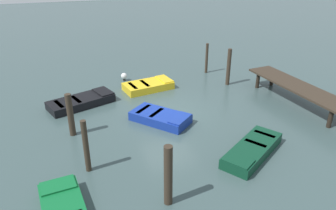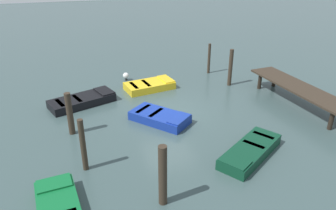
{
  "view_description": "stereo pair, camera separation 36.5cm",
  "coord_description": "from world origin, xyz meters",
  "px_view_note": "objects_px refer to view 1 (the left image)",
  "views": [
    {
      "loc": [
        13.6,
        -4.2,
        7.13
      ],
      "look_at": [
        0.0,
        0.0,
        0.35
      ],
      "focal_mm": 35.05,
      "sensor_mm": 36.0,
      "label": 1
    },
    {
      "loc": [
        13.7,
        -3.85,
        7.13
      ],
      "look_at": [
        0.0,
        0.0,
        0.35
      ],
      "focal_mm": 35.05,
      "sensor_mm": 36.0,
      "label": 2
    }
  ],
  "objects_px": {
    "dock_segment": "(299,88)",
    "rowboat_dark_green": "(252,150)",
    "mooring_piling_far_right": "(207,58)",
    "mooring_piling_near_right": "(86,146)",
    "mooring_piling_mid_left": "(229,67)",
    "rowboat_black": "(82,101)",
    "marker_buoy": "(124,76)",
    "rowboat_yellow": "(148,86)",
    "mooring_piling_mid_right": "(70,115)",
    "mooring_piling_far_left": "(168,176)",
    "rowboat_blue": "(161,117)"
  },
  "relations": [
    {
      "from": "dock_segment",
      "to": "mooring_piling_near_right",
      "type": "bearing_deg",
      "value": -82.94
    },
    {
      "from": "rowboat_blue",
      "to": "rowboat_yellow",
      "type": "bearing_deg",
      "value": 132.08
    },
    {
      "from": "mooring_piling_mid_left",
      "to": "marker_buoy",
      "type": "distance_m",
      "value": 6.16
    },
    {
      "from": "dock_segment",
      "to": "mooring_piling_near_right",
      "type": "distance_m",
      "value": 10.94
    },
    {
      "from": "rowboat_dark_green",
      "to": "mooring_piling_near_right",
      "type": "bearing_deg",
      "value": -43.16
    },
    {
      "from": "mooring_piling_near_right",
      "to": "marker_buoy",
      "type": "xyz_separation_m",
      "value": [
        -8.36,
        2.79,
        -0.72
      ]
    },
    {
      "from": "rowboat_yellow",
      "to": "mooring_piling_far_left",
      "type": "bearing_deg",
      "value": -111.65
    },
    {
      "from": "mooring_piling_far_left",
      "to": "mooring_piling_mid_left",
      "type": "xyz_separation_m",
      "value": [
        -8.41,
        6.21,
        0.03
      ]
    },
    {
      "from": "dock_segment",
      "to": "mooring_piling_mid_right",
      "type": "bearing_deg",
      "value": -97.38
    },
    {
      "from": "mooring_piling_far_right",
      "to": "mooring_piling_near_right",
      "type": "bearing_deg",
      "value": -44.32
    },
    {
      "from": "mooring_piling_near_right",
      "to": "dock_segment",
      "type": "bearing_deg",
      "value": 103.8
    },
    {
      "from": "mooring_piling_far_left",
      "to": "mooring_piling_near_right",
      "type": "xyz_separation_m",
      "value": [
        -2.42,
        -2.21,
        -0.03
      ]
    },
    {
      "from": "rowboat_blue",
      "to": "mooring_piling_far_left",
      "type": "xyz_separation_m",
      "value": [
        5.19,
        -1.24,
        0.82
      ]
    },
    {
      "from": "rowboat_blue",
      "to": "rowboat_black",
      "type": "bearing_deg",
      "value": -172.56
    },
    {
      "from": "mooring_piling_mid_left",
      "to": "mooring_piling_far_right",
      "type": "height_order",
      "value": "mooring_piling_mid_left"
    },
    {
      "from": "rowboat_yellow",
      "to": "mooring_piling_mid_right",
      "type": "distance_m",
      "value": 5.85
    },
    {
      "from": "rowboat_black",
      "to": "marker_buoy",
      "type": "height_order",
      "value": "marker_buoy"
    },
    {
      "from": "mooring_piling_mid_left",
      "to": "mooring_piling_far_right",
      "type": "xyz_separation_m",
      "value": [
        -2.25,
        -0.38,
        -0.12
      ]
    },
    {
      "from": "rowboat_yellow",
      "to": "mooring_piling_mid_left",
      "type": "relative_size",
      "value": 1.35
    },
    {
      "from": "rowboat_black",
      "to": "mooring_piling_near_right",
      "type": "bearing_deg",
      "value": -112.33
    },
    {
      "from": "dock_segment",
      "to": "rowboat_yellow",
      "type": "distance_m",
      "value": 7.89
    },
    {
      "from": "mooring_piling_near_right",
      "to": "mooring_piling_mid_right",
      "type": "bearing_deg",
      "value": -171.15
    },
    {
      "from": "rowboat_blue",
      "to": "marker_buoy",
      "type": "xyz_separation_m",
      "value": [
        -5.59,
        -0.67,
        0.07
      ]
    },
    {
      "from": "dock_segment",
      "to": "mooring_piling_far_right",
      "type": "xyz_separation_m",
      "value": [
        -5.63,
        -2.58,
        0.11
      ]
    },
    {
      "from": "mooring_piling_far_left",
      "to": "mooring_piling_far_right",
      "type": "bearing_deg",
      "value": 151.32
    },
    {
      "from": "rowboat_black",
      "to": "mooring_piling_mid_right",
      "type": "height_order",
      "value": "mooring_piling_mid_right"
    },
    {
      "from": "rowboat_black",
      "to": "mooring_piling_far_left",
      "type": "relative_size",
      "value": 1.68
    },
    {
      "from": "mooring_piling_mid_left",
      "to": "rowboat_black",
      "type": "bearing_deg",
      "value": -87.45
    },
    {
      "from": "mooring_piling_mid_left",
      "to": "mooring_piling_near_right",
      "type": "relative_size",
      "value": 1.06
    },
    {
      "from": "mooring_piling_far_left",
      "to": "mooring_piling_mid_left",
      "type": "bearing_deg",
      "value": 143.55
    },
    {
      "from": "rowboat_yellow",
      "to": "mooring_piling_far_left",
      "type": "height_order",
      "value": "mooring_piling_far_left"
    },
    {
      "from": "rowboat_dark_green",
      "to": "rowboat_black",
      "type": "bearing_deg",
      "value": -82.71
    },
    {
      "from": "mooring_piling_far_right",
      "to": "marker_buoy",
      "type": "xyz_separation_m",
      "value": [
        -0.12,
        -5.25,
        -0.66
      ]
    },
    {
      "from": "dock_segment",
      "to": "rowboat_yellow",
      "type": "bearing_deg",
      "value": -127.6
    },
    {
      "from": "rowboat_yellow",
      "to": "mooring_piling_near_right",
      "type": "bearing_deg",
      "value": -131.51
    },
    {
      "from": "mooring_piling_mid_left",
      "to": "mooring_piling_far_right",
      "type": "distance_m",
      "value": 2.29
    },
    {
      "from": "rowboat_black",
      "to": "mooring_piling_far_left",
      "type": "xyz_separation_m",
      "value": [
        8.04,
        2.08,
        0.82
      ]
    },
    {
      "from": "rowboat_yellow",
      "to": "mooring_piling_mid_right",
      "type": "relative_size",
      "value": 1.53
    },
    {
      "from": "dock_segment",
      "to": "mooring_piling_near_right",
      "type": "xyz_separation_m",
      "value": [
        2.61,
        -10.62,
        0.16
      ]
    },
    {
      "from": "rowboat_black",
      "to": "marker_buoy",
      "type": "relative_size",
      "value": 7.23
    },
    {
      "from": "rowboat_yellow",
      "to": "rowboat_blue",
      "type": "height_order",
      "value": "same"
    },
    {
      "from": "mooring_piling_far_right",
      "to": "mooring_piling_near_right",
      "type": "distance_m",
      "value": 11.51
    },
    {
      "from": "marker_buoy",
      "to": "mooring_piling_mid_left",
      "type": "bearing_deg",
      "value": 67.15
    },
    {
      "from": "mooring_piling_far_right",
      "to": "mooring_piling_mid_right",
      "type": "height_order",
      "value": "mooring_piling_far_right"
    },
    {
      "from": "rowboat_blue",
      "to": "marker_buoy",
      "type": "bearing_deg",
      "value": 144.86
    },
    {
      "from": "mooring_piling_far_right",
      "to": "mooring_piling_near_right",
      "type": "height_order",
      "value": "mooring_piling_near_right"
    },
    {
      "from": "mooring_piling_mid_right",
      "to": "mooring_piling_near_right",
      "type": "distance_m",
      "value": 2.77
    },
    {
      "from": "dock_segment",
      "to": "rowboat_dark_green",
      "type": "bearing_deg",
      "value": -59.58
    },
    {
      "from": "dock_segment",
      "to": "rowboat_blue",
      "type": "bearing_deg",
      "value": -98.02
    },
    {
      "from": "rowboat_dark_green",
      "to": "mooring_piling_mid_left",
      "type": "distance_m",
      "value": 7.29
    }
  ]
}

